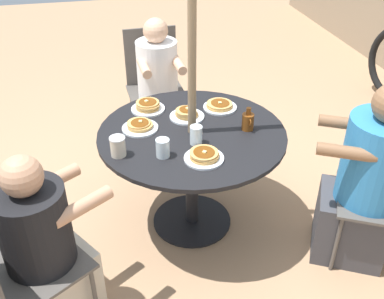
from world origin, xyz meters
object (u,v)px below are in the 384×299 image
object	(u,v)px
syrup_bottle	(248,121)
patio_chair_south	(9,266)
patio_table	(192,148)
diner_east	(159,91)
pancake_plate_a	(220,106)
pancake_plate_e	(140,126)
drinking_glass_b	(196,135)
pancake_plate_b	(204,156)
pancake_plate_d	(187,114)
coffee_cup	(118,146)
drinking_glass_a	(163,148)
pancake_plate_c	(148,106)
patio_chair_east	(154,80)
diner_north	(366,185)
diner_south	(47,252)

from	to	relation	value
syrup_bottle	patio_chair_south	bearing A→B (deg)	-64.76
patio_table	patio_chair_south	xyz separation A→B (m)	(0.69, -1.03, -0.07)
patio_chair_south	diner_east	bearing A→B (deg)	116.80
pancake_plate_a	syrup_bottle	distance (m)	0.32
diner_east	syrup_bottle	xyz separation A→B (m)	(1.09, 0.39, 0.27)
pancake_plate_e	drinking_glass_b	world-z (taller)	drinking_glass_b
pancake_plate_a	pancake_plate_b	world-z (taller)	pancake_plate_b
pancake_plate_d	syrup_bottle	distance (m)	0.40
coffee_cup	drinking_glass_a	distance (m)	0.25
pancake_plate_a	pancake_plate_c	bearing A→B (deg)	-99.52
pancake_plate_a	drinking_glass_b	xyz separation A→B (m)	(0.39, -0.25, 0.04)
patio_chair_south	drinking_glass_a	bearing A→B (deg)	85.84
patio_table	diner_east	size ratio (longest dim) A/B	1.04
drinking_glass_a	drinking_glass_b	distance (m)	0.23
pancake_plate_a	drinking_glass_a	world-z (taller)	drinking_glass_a
diner_east	drinking_glass_a	distance (m)	1.31
patio_chair_east	pancake_plate_a	xyz separation A→B (m)	(0.98, 0.30, 0.21)
pancake_plate_e	drinking_glass_a	distance (m)	0.34
pancake_plate_c	patio_chair_east	bearing A→B (deg)	169.57
pancake_plate_b	coffee_cup	xyz separation A→B (m)	(-0.14, -0.46, 0.04)
pancake_plate_e	drinking_glass_a	world-z (taller)	drinking_glass_a
pancake_plate_c	coffee_cup	world-z (taller)	coffee_cup
patio_chair_east	diner_east	xyz separation A→B (m)	(0.19, 0.01, -0.02)
patio_table	diner_east	xyz separation A→B (m)	(-1.05, -0.05, -0.10)
pancake_plate_c	pancake_plate_d	xyz separation A→B (m)	(0.16, 0.23, -0.00)
diner_north	pancake_plate_b	world-z (taller)	diner_north
diner_north	pancake_plate_d	xyz separation A→B (m)	(-0.67, -0.92, 0.22)
pancake_plate_a	pancake_plate_d	world-z (taller)	pancake_plate_d
diner_south	drinking_glass_b	size ratio (longest dim) A/B	9.36
patio_table	diner_south	bearing A→B (deg)	-56.12
diner_east	pancake_plate_c	world-z (taller)	diner_east
pancake_plate_e	pancake_plate_b	bearing A→B (deg)	37.04
diner_south	pancake_plate_a	distance (m)	1.42
pancake_plate_a	pancake_plate_b	xyz separation A→B (m)	(0.57, -0.24, 0.00)
pancake_plate_e	patio_table	bearing A→B (deg)	71.89
syrup_bottle	pancake_plate_e	bearing A→B (deg)	-102.76
patio_chair_east	pancake_plate_a	distance (m)	1.05
pancake_plate_c	coffee_cup	distance (m)	0.55
patio_table	pancake_plate_a	bearing A→B (deg)	136.40
drinking_glass_a	patio_chair_east	bearing A→B (deg)	173.89
pancake_plate_e	patio_chair_east	bearing A→B (deg)	167.72
diner_east	drinking_glass_a	xyz separation A→B (m)	(1.28, -0.17, 0.27)
pancake_plate_a	patio_table	bearing A→B (deg)	-43.60
patio_chair_south	pancake_plate_b	world-z (taller)	patio_chair_south
patio_table	pancake_plate_d	world-z (taller)	pancake_plate_d
patio_table	coffee_cup	world-z (taller)	coffee_cup
syrup_bottle	pancake_plate_b	bearing A→B (deg)	-52.08
diner_east	drinking_glass_b	bearing A→B (deg)	89.40
pancake_plate_d	patio_table	bearing A→B (deg)	-1.77
patio_chair_east	syrup_bottle	size ratio (longest dim) A/B	6.44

